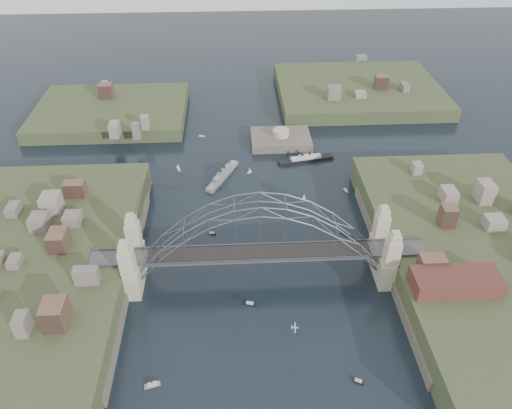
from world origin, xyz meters
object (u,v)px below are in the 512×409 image
object	(u,v)px
fort_island	(281,144)
wharf_shed	(456,282)
bridge	(260,241)
naval_cruiser_near	(223,175)
ocean_liner	(306,159)
naval_cruiser_far	(179,120)

from	to	relation	value
fort_island	wharf_shed	size ratio (longest dim) A/B	1.10
bridge	wharf_shed	world-z (taller)	bridge
naval_cruiser_near	ocean_liner	xyz separation A→B (m)	(29.29, 9.10, -0.15)
bridge	naval_cruiser_far	xyz separation A→B (m)	(-27.47, 89.47, -11.51)
naval_cruiser_far	ocean_liner	bearing A→B (deg)	-35.11
bridge	fort_island	distance (m)	72.14
bridge	naval_cruiser_far	size ratio (longest dim) A/B	5.35
bridge	ocean_liner	world-z (taller)	bridge
bridge	fort_island	world-z (taller)	bridge
bridge	naval_cruiser_near	bearing A→B (deg)	101.57
fort_island	naval_cruiser_near	xyz separation A→B (m)	(-21.68, -22.73, 1.25)
naval_cruiser_near	wharf_shed	bearing A→B (deg)	-48.78
wharf_shed	naval_cruiser_far	world-z (taller)	wharf_shed
fort_island	wharf_shed	bearing A→B (deg)	-69.15
naval_cruiser_near	ocean_liner	distance (m)	30.67
ocean_liner	wharf_shed	bearing A→B (deg)	-70.89
fort_island	wharf_shed	distance (m)	90.48
fort_island	ocean_liner	size ratio (longest dim) A/B	1.10
fort_island	naval_cruiser_near	world-z (taller)	naval_cruiser_near
fort_island	wharf_shed	world-z (taller)	wharf_shed
ocean_liner	naval_cruiser_far	bearing A→B (deg)	144.89
naval_cruiser_far	naval_cruiser_near	bearing A→B (deg)	-67.14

